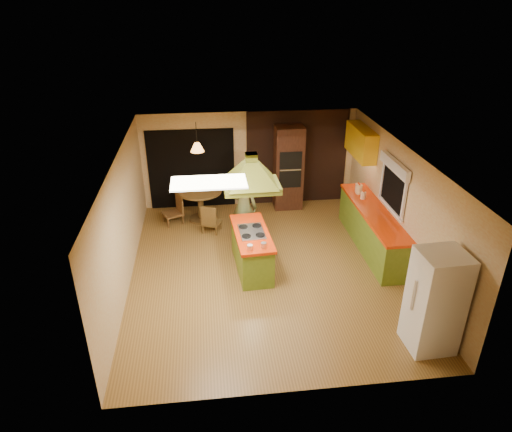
{
  "coord_description": "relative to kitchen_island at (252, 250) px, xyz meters",
  "views": [
    {
      "loc": [
        -1.13,
        -7.92,
        5.25
      ],
      "look_at": [
        -0.19,
        0.18,
        1.15
      ],
      "focal_mm": 32.0,
      "sensor_mm": 36.0,
      "label": 1
    }
  ],
  "objects": [
    {
      "name": "canister_small",
      "position": [
        2.69,
        1.15,
        0.57
      ],
      "size": [
        0.13,
        0.13,
        0.17
      ],
      "primitive_type": "cylinder",
      "rotation": [
        0.0,
        0.0,
        0.07
      ],
      "color": "#FDEDCC",
      "rests_on": "right_counter"
    },
    {
      "name": "pendant_lamp",
      "position": [
        -1.02,
        2.34,
        1.47
      ],
      "size": [
        0.4,
        0.4,
        0.21
      ],
      "primitive_type": "cone",
      "rotation": [
        0.0,
        0.0,
        -0.29
      ],
      "color": "#FF9E3F",
      "rests_on": "ceiling_plane"
    },
    {
      "name": "fluor_panel",
      "position": [
        -0.81,
        -1.28,
        2.05
      ],
      "size": [
        1.2,
        0.6,
        0.03
      ],
      "primitive_type": "cube",
      "color": "white",
      "rests_on": "ceiling_plane"
    },
    {
      "name": "canister_medium",
      "position": [
        2.69,
        1.45,
        0.59
      ],
      "size": [
        0.16,
        0.16,
        0.21
      ],
      "primitive_type": "cylinder",
      "rotation": [
        0.0,
        0.0,
        0.05
      ],
      "color": "#F3EAC3",
      "rests_on": "right_counter"
    },
    {
      "name": "ground",
      "position": [
        0.29,
        -0.08,
        -0.43
      ],
      "size": [
        6.5,
        6.5,
        0.0
      ],
      "primitive_type": "plane",
      "color": "olive",
      "rests_on": "ground"
    },
    {
      "name": "chair_left",
      "position": [
        -1.72,
        2.24,
        -0.03
      ],
      "size": [
        0.59,
        0.59,
        0.81
      ],
      "primitive_type": null,
      "rotation": [
        0.0,
        0.0,
        -1.16
      ],
      "color": "brown",
      "rests_on": "ground"
    },
    {
      "name": "range_hood",
      "position": [
        0.0,
        0.0,
        1.82
      ],
      "size": [
        1.08,
        0.79,
        0.8
      ],
      "rotation": [
        0.0,
        0.0,
        0.02
      ],
      "color": "#606519",
      "rests_on": "ceiling_plane"
    },
    {
      "name": "window_right",
      "position": [
        2.98,
        0.32,
        1.34
      ],
      "size": [
        0.12,
        1.35,
        1.06
      ],
      "color": "black",
      "rests_on": "room_walls"
    },
    {
      "name": "right_counter",
      "position": [
        2.74,
        0.52,
        0.03
      ],
      "size": [
        0.62,
        3.05,
        0.92
      ],
      "color": "olive",
      "rests_on": "ground"
    },
    {
      "name": "chair_near",
      "position": [
        -0.77,
        1.69,
        -0.07
      ],
      "size": [
        0.51,
        0.51,
        0.72
      ],
      "primitive_type": null,
      "rotation": [
        0.0,
        0.0,
        2.74
      ],
      "color": "brown",
      "rests_on": "ground"
    },
    {
      "name": "canister_large",
      "position": [
        2.69,
        1.53,
        0.59
      ],
      "size": [
        0.17,
        0.17,
        0.21
      ],
      "primitive_type": "cylinder",
      "rotation": [
        0.0,
        0.0,
        0.26
      ],
      "color": "beige",
      "rests_on": "right_counter"
    },
    {
      "name": "upper_cabinets",
      "position": [
        2.86,
        2.12,
        1.52
      ],
      "size": [
        0.34,
        1.4,
        0.7
      ],
      "primitive_type": "cube",
      "color": "yellow",
      "rests_on": "room_walls"
    },
    {
      "name": "man",
      "position": [
        -0.05,
        1.19,
        0.41
      ],
      "size": [
        0.71,
        0.58,
        1.68
      ],
      "primitive_type": "imported",
      "rotation": [
        0.0,
        0.0,
        2.81
      ],
      "color": "brown",
      "rests_on": "ground"
    },
    {
      "name": "room_walls",
      "position": [
        0.29,
        -0.08,
        0.82
      ],
      "size": [
        5.5,
        6.5,
        6.5
      ],
      "color": "beige",
      "rests_on": "ground"
    },
    {
      "name": "wall_oven",
      "position": [
        1.26,
        2.87,
        0.66
      ],
      "size": [
        0.72,
        0.6,
        2.18
      ],
      "rotation": [
        0.0,
        0.0,
        0.0
      ],
      "color": "#482517",
      "rests_on": "ground"
    },
    {
      "name": "refrigerator",
      "position": [
        2.6,
        -2.61,
        0.44
      ],
      "size": [
        0.74,
        0.71,
        1.73
      ],
      "primitive_type": "cube",
      "rotation": [
        0.0,
        0.0,
        0.05
      ],
      "color": "white",
      "rests_on": "ground"
    },
    {
      "name": "ceiling_plane",
      "position": [
        0.29,
        -0.08,
        2.07
      ],
      "size": [
        6.5,
        6.5,
        0.0
      ],
      "primitive_type": "plane",
      "rotation": [
        3.14,
        0.0,
        0.0
      ],
      "color": "silver",
      "rests_on": "room_walls"
    },
    {
      "name": "kitchen_island",
      "position": [
        0.0,
        0.0,
        0.0
      ],
      "size": [
        0.78,
        1.73,
        0.86
      ],
      "rotation": [
        0.0,
        0.0,
        0.06
      ],
      "color": "olive",
      "rests_on": "ground"
    },
    {
      "name": "brick_panel",
      "position": [
        1.54,
        3.15,
        0.82
      ],
      "size": [
        2.64,
        0.03,
        2.5
      ],
      "primitive_type": "cube",
      "color": "#381E14",
      "rests_on": "ground"
    },
    {
      "name": "nook_opening",
      "position": [
        -1.21,
        3.15,
        0.62
      ],
      "size": [
        2.2,
        0.03,
        2.1
      ],
      "primitive_type": "cube",
      "color": "black",
      "rests_on": "ground"
    },
    {
      "name": "dining_table",
      "position": [
        -1.02,
        2.34,
        0.14
      ],
      "size": [
        1.09,
        1.09,
        0.81
      ],
      "rotation": [
        0.0,
        0.0,
        -0.19
      ],
      "color": "brown",
      "rests_on": "ground"
    }
  ]
}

